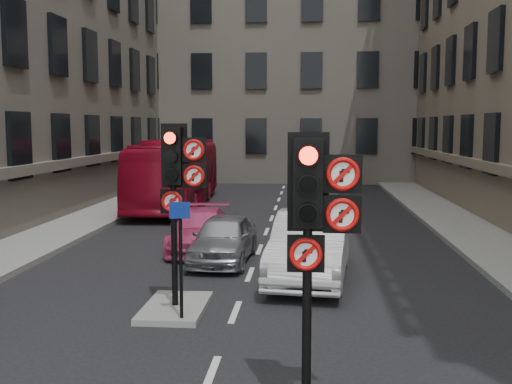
% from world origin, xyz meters
% --- Properties ---
extents(pavement_left, '(3.00, 50.00, 0.16)m').
position_xyz_m(pavement_left, '(-7.20, 12.00, 0.08)').
color(pavement_left, gray).
rests_on(pavement_left, ground).
extents(pavement_right, '(3.00, 50.00, 0.16)m').
position_xyz_m(pavement_right, '(7.20, 12.00, 0.08)').
color(pavement_right, gray).
rests_on(pavement_right, ground).
extents(centre_island, '(1.20, 2.00, 0.12)m').
position_xyz_m(centre_island, '(-1.20, 5.00, 0.06)').
color(centre_island, gray).
rests_on(centre_island, ground).
extents(building_far, '(30.00, 14.00, 20.00)m').
position_xyz_m(building_far, '(0.00, 38.00, 10.00)').
color(building_far, '#666056').
rests_on(building_far, ground).
extents(signal_near, '(0.91, 0.40, 3.58)m').
position_xyz_m(signal_near, '(1.49, 0.99, 2.58)').
color(signal_near, black).
rests_on(signal_near, ground).
extents(signal_far, '(0.91, 0.40, 3.58)m').
position_xyz_m(signal_far, '(-1.11, 4.99, 2.70)').
color(signal_far, black).
rests_on(signal_far, centre_island).
extents(car_silver, '(1.67, 3.79, 1.27)m').
position_xyz_m(car_silver, '(-0.84, 9.35, 0.63)').
color(car_silver, '#929499').
rests_on(car_silver, ground).
extents(car_white, '(2.14, 4.93, 1.58)m').
position_xyz_m(car_white, '(1.49, 7.77, 0.79)').
color(car_white, silver).
rests_on(car_white, ground).
extents(car_pink, '(1.87, 4.15, 1.18)m').
position_xyz_m(car_pink, '(-1.73, 10.85, 0.59)').
color(car_pink, '#C73A6F').
rests_on(car_pink, ground).
extents(bus_red, '(3.10, 10.99, 3.03)m').
position_xyz_m(bus_red, '(-4.50, 20.15, 1.51)').
color(bus_red, maroon).
rests_on(bus_red, ground).
extents(motorcycle, '(0.58, 1.68, 0.99)m').
position_xyz_m(motorcycle, '(1.25, 10.02, 0.50)').
color(motorcycle, black).
rests_on(motorcycle, ground).
extents(motorcyclist, '(0.64, 0.51, 1.53)m').
position_xyz_m(motorcyclist, '(1.17, 9.48, 0.77)').
color(motorcyclist, black).
rests_on(motorcyclist, ground).
extents(info_sign, '(0.37, 0.14, 2.17)m').
position_xyz_m(info_sign, '(-0.90, 4.18, 1.52)').
color(info_sign, black).
rests_on(info_sign, centre_island).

